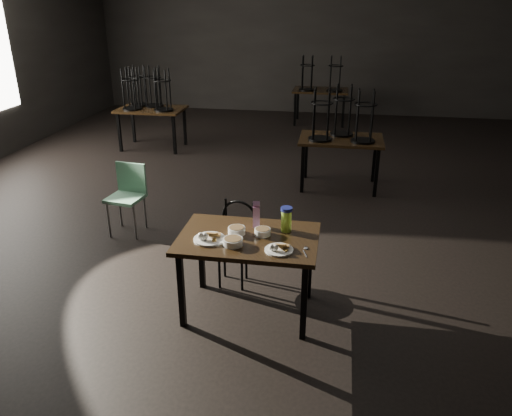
% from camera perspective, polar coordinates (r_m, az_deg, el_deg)
% --- Properties ---
extents(room, '(12.00, 12.04, 3.22)m').
position_cam_1_polar(room, '(6.37, 1.26, 20.18)').
color(room, black).
rests_on(room, ground).
extents(main_table, '(1.20, 0.80, 0.75)m').
position_cam_1_polar(main_table, '(4.32, -0.89, -4.24)').
color(main_table, black).
rests_on(main_table, ground).
extents(plate_left, '(0.27, 0.27, 0.09)m').
position_cam_1_polar(plate_left, '(4.24, -5.39, -3.37)').
color(plate_left, white).
rests_on(plate_left, main_table).
extents(plate_right, '(0.24, 0.24, 0.08)m').
position_cam_1_polar(plate_right, '(4.05, 2.61, -4.64)').
color(plate_right, white).
rests_on(plate_right, main_table).
extents(bowl_near, '(0.15, 0.15, 0.06)m').
position_cam_1_polar(bowl_near, '(4.33, -2.23, -2.56)').
color(bowl_near, white).
rests_on(bowl_near, main_table).
extents(bowl_far, '(0.14, 0.14, 0.06)m').
position_cam_1_polar(bowl_far, '(4.31, 0.75, -2.71)').
color(bowl_far, white).
rests_on(bowl_far, main_table).
extents(bowl_big, '(0.17, 0.17, 0.06)m').
position_cam_1_polar(bowl_big, '(4.14, -2.66, -3.84)').
color(bowl_big, white).
rests_on(bowl_big, main_table).
extents(juice_carton, '(0.07, 0.07, 0.24)m').
position_cam_1_polar(juice_carton, '(4.43, 0.05, -0.79)').
color(juice_carton, '#811768').
rests_on(juice_carton, main_table).
extents(water_bottle, '(0.13, 0.13, 0.22)m').
position_cam_1_polar(water_bottle, '(4.35, 3.49, -1.26)').
color(water_bottle, '#B9F147').
rests_on(water_bottle, main_table).
extents(spoon, '(0.05, 0.19, 0.01)m').
position_cam_1_polar(spoon, '(4.10, 5.70, -4.66)').
color(spoon, silver).
rests_on(spoon, main_table).
extents(bentwood_chair, '(0.42, 0.42, 0.83)m').
position_cam_1_polar(bentwood_chair, '(4.88, -2.38, -3.23)').
color(bentwood_chair, black).
rests_on(bentwood_chair, ground).
extents(school_chair, '(0.44, 0.44, 0.83)m').
position_cam_1_polar(school_chair, '(6.13, -14.44, 1.80)').
color(school_chair, '#68A17E').
rests_on(school_chair, ground).
extents(bg_table_left, '(1.20, 0.80, 1.48)m').
position_cam_1_polar(bg_table_left, '(9.52, -12.08, 11.39)').
color(bg_table_left, black).
rests_on(bg_table_left, ground).
extents(bg_table_right, '(1.20, 0.80, 1.48)m').
position_cam_1_polar(bg_table_right, '(7.39, 9.73, 8.07)').
color(bg_table_right, black).
rests_on(bg_table_right, ground).
extents(bg_table_far, '(1.20, 0.80, 1.48)m').
position_cam_1_polar(bg_table_far, '(11.31, 7.39, 13.26)').
color(bg_table_far, black).
rests_on(bg_table_far, ground).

